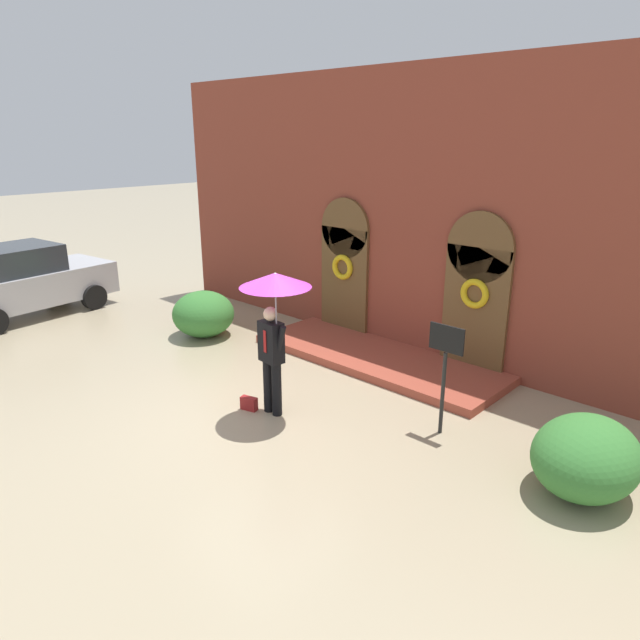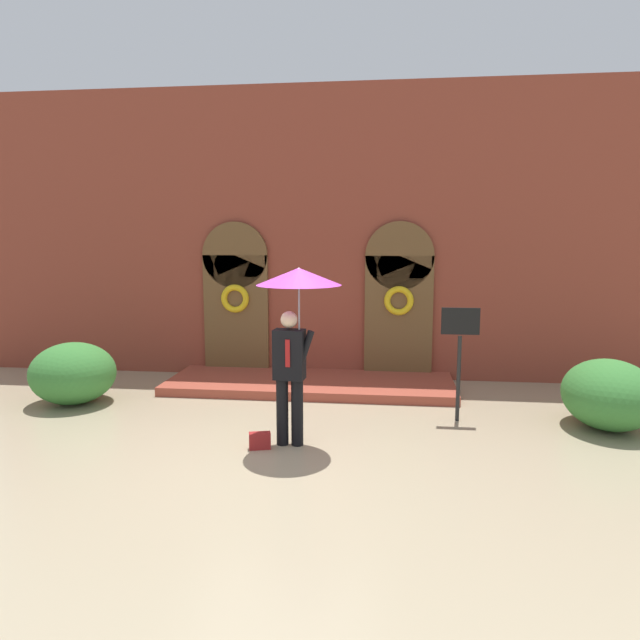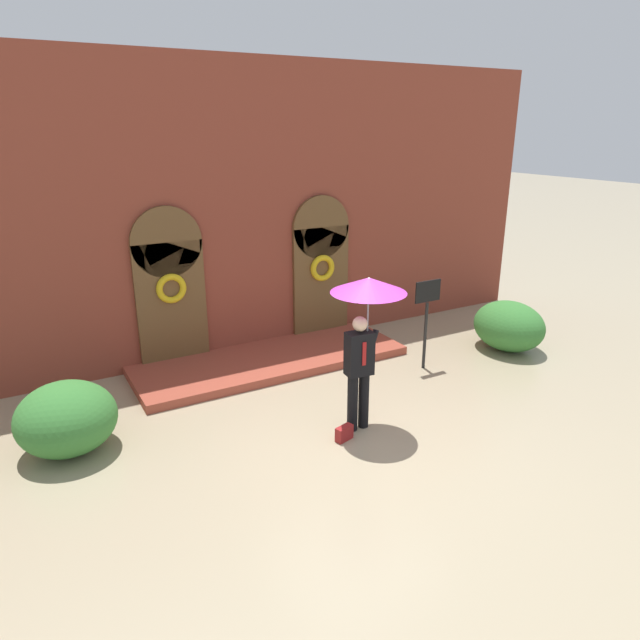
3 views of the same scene
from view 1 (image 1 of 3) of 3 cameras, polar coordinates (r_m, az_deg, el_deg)
The scene contains 8 objects.
ground_plane at distance 9.45m, azimuth -5.95°, elevation -9.28°, with size 80.00×80.00×0.00m, color tan.
building_facade at distance 11.64m, azimuth 9.39°, elevation 9.70°, with size 14.00×2.30×5.60m.
person_with_umbrella at distance 8.68m, azimuth -4.59°, elevation 1.88°, with size 1.10×1.10×2.36m.
handbag at distance 9.54m, azimuth -7.11°, elevation -8.29°, with size 0.28×0.12×0.22m, color maroon.
sign_post at distance 8.55m, azimuth 12.39°, elevation -4.09°, with size 0.56×0.06×1.72m.
shrub_left at distance 12.98m, azimuth -11.59°, elevation 0.60°, with size 1.37×1.36×1.02m, color #387A33.
shrub_right at distance 8.01m, azimuth 25.05°, elevation -12.31°, with size 1.27×1.52×1.01m, color #387A33.
parked_car at distance 15.90m, azimuth -27.68°, elevation 3.48°, with size 2.37×4.28×1.76m.
Camera 1 is at (6.41, -5.43, 4.32)m, focal length 32.00 mm.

